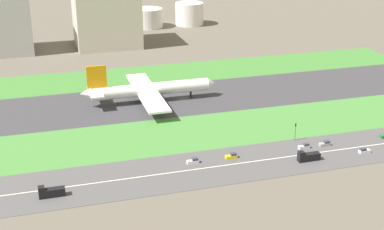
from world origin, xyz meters
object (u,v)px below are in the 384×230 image
Objects in this scene: car_5 at (364,151)px; fuel_tank_centre at (189,14)px; airliner at (147,90)px; traffic_light at (295,130)px; hangar_building at (106,14)px; truck_1 at (51,192)px; car_3 at (193,161)px; car_1 at (232,156)px; car_4 at (305,146)px; car_6 at (325,144)px; fuel_tank_west at (148,18)px; truck_0 at (308,157)px.

car_5 is 0.21× the size of fuel_tank_centre.
airliner is 172.46m from fuel_tank_centre.
car_5 is at bearing -41.94° from traffic_light.
hangar_building is at bearing -70.10° from car_5.
truck_1 is at bearing -169.35° from traffic_light.
car_3 is at bearing -88.00° from airliner.
car_5 is at bearing -11.35° from car_1.
car_1 is at bearing 180.00° from car_4.
car_3 is (-53.76, 0.00, 0.00)m from car_6.
traffic_light is 219.38m from fuel_tank_west.
car_3 is at bearing -88.49° from hangar_building.
fuel_tank_west is (-21.65, 227.00, 6.10)m from car_6.
car_4 is at bearing 180.00° from car_6.
hangar_building reaches higher than fuel_tank_west.
traffic_light is (-0.19, 7.99, 3.37)m from car_4.
car_4 is 1.00× the size of car_3.
car_1 is at bearing 0.00° from car_3.
car_3 is at bearing -168.91° from truck_1.
fuel_tank_west is at bearing -82.17° from car_5.
car_3 is 0.11× the size of hangar_building.
car_5 is at bearing -180.00° from truck_1.
truck_1 is at bearing -171.38° from car_1.
fuel_tank_west is at bearing 81.95° from car_3.
car_4 is 1.00× the size of car_6.
airliner reaches higher than car_1.
truck_1 is at bearing 0.00° from car_5.
car_1 is 0.21× the size of fuel_tank_centre.
car_1 is at bearing -164.98° from traffic_light.
car_4 and car_3 have the same top height.
car_3 is at bearing -13.66° from truck_0.
fuel_tank_centre is (19.50, 227.00, 7.43)m from car_4.
car_3 is at bearing 180.00° from car_4.
truck_1 is (-48.66, -78.00, -4.56)m from airliner.
car_5 is at bearing -82.17° from fuel_tank_west.
truck_0 is 1.91× the size of car_1.
fuel_tank_centre is (32.27, 0.00, 1.33)m from fuel_tank_west.
car_5 is 0.61× the size of traffic_light.
hangar_building is 59.72m from fuel_tank_west.
car_4 and car_5 have the same top height.
car_5 is at bearing -8.78° from car_3.
fuel_tank_west is at bearing 95.45° from car_6.
truck_1 is at bearing 0.00° from truck_0.
hangar_building reaches higher than traffic_light.
truck_0 reaches higher than car_1.
car_4 is 96.43m from truck_1.
car_4 is 227.44m from fuel_tank_west.
car_4 is at bearing 0.00° from car_1.
car_6 is (38.86, 0.00, 0.00)m from car_1.
fuel_tank_west is at bearing 77.76° from airliner.
car_1 is 1.00× the size of car_3.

